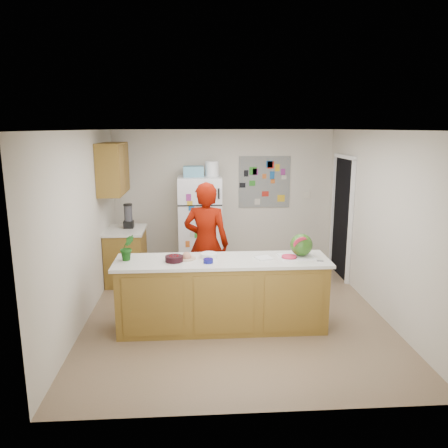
{
  "coord_description": "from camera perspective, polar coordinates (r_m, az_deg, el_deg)",
  "views": [
    {
      "loc": [
        -0.52,
        -5.72,
        2.53
      ],
      "look_at": [
        -0.13,
        0.2,
        1.22
      ],
      "focal_mm": 35.0,
      "sensor_mm": 36.0,
      "label": 1
    }
  ],
  "objects": [
    {
      "name": "peninsula_base",
      "position": [
        5.63,
        -0.23,
        -9.32
      ],
      "size": [
        2.6,
        0.62,
        0.88
      ],
      "primitive_type": "cube",
      "color": "brown",
      "rests_on": "floor"
    },
    {
      "name": "cutting_board",
      "position": [
        5.64,
        9.47,
        -4.22
      ],
      "size": [
        0.46,
        0.36,
        0.01
      ],
      "primitive_type": "cube",
      "rotation": [
        0.0,
        0.0,
        0.07
      ],
      "color": "white",
      "rests_on": "peninsula_top"
    },
    {
      "name": "wall_right",
      "position": [
        6.38,
        19.69,
        0.16
      ],
      "size": [
        0.02,
        4.5,
        2.5
      ],
      "primitive_type": "cube",
      "color": "beige",
      "rests_on": "ground"
    },
    {
      "name": "paper_towel",
      "position": [
        5.51,
        5.23,
        -4.46
      ],
      "size": [
        0.24,
        0.22,
        0.02
      ],
      "primitive_type": "cube",
      "rotation": [
        0.0,
        0.0,
        0.35
      ],
      "color": "white",
      "rests_on": "peninsula_top"
    },
    {
      "name": "upper_cabinets",
      "position": [
        7.16,
        -14.3,
        7.04
      ],
      "size": [
        0.35,
        1.0,
        0.8
      ],
      "primitive_type": "cube",
      "color": "brown",
      "rests_on": "wall_left"
    },
    {
      "name": "blender_appliance",
      "position": [
        7.39,
        -12.39,
        0.94
      ],
      "size": [
        0.13,
        0.13,
        0.38
      ],
      "primitive_type": "cylinder",
      "color": "black",
      "rests_on": "side_counter_top"
    },
    {
      "name": "cobalt_bowl",
      "position": [
        5.33,
        -2.08,
        -4.82
      ],
      "size": [
        0.15,
        0.15,
        0.05
      ],
      "primitive_type": "cylinder",
      "rotation": [
        0.0,
        0.0,
        0.28
      ],
      "color": "#0C0F64",
      "rests_on": "peninsula_top"
    },
    {
      "name": "white_bowl",
      "position": [
        5.54,
        -1.99,
        -4.12
      ],
      "size": [
        0.21,
        0.21,
        0.06
      ],
      "primitive_type": "cylinder",
      "rotation": [
        0.0,
        0.0,
        0.03
      ],
      "color": "silver",
      "rests_on": "peninsula_top"
    },
    {
      "name": "ceiling",
      "position": [
        5.74,
        1.48,
        12.27
      ],
      "size": [
        4.0,
        4.5,
        0.02
      ],
      "primitive_type": "cube",
      "color": "white",
      "rests_on": "wall_back"
    },
    {
      "name": "peninsula_top",
      "position": [
        5.47,
        -0.23,
        -4.85
      ],
      "size": [
        2.68,
        0.7,
        0.04
      ],
      "primitive_type": "cube",
      "color": "silver",
      "rests_on": "peninsula_base"
    },
    {
      "name": "cherry_bowl",
      "position": [
        5.41,
        -6.53,
        -4.52
      ],
      "size": [
        0.25,
        0.25,
        0.07
      ],
      "primitive_type": "cylinder",
      "rotation": [
        0.0,
        0.0,
        0.16
      ],
      "color": "black",
      "rests_on": "peninsula_top"
    },
    {
      "name": "watermelon_slice",
      "position": [
        5.57,
        8.49,
        -4.24
      ],
      "size": [
        0.19,
        0.19,
        0.02
      ],
      "primitive_type": "cylinder",
      "color": "red",
      "rests_on": "cutting_board"
    },
    {
      "name": "keys",
      "position": [
        5.52,
        12.46,
        -4.74
      ],
      "size": [
        0.09,
        0.06,
        0.01
      ],
      "primitive_type": "cube",
      "rotation": [
        0.0,
        0.0,
        -0.35
      ],
      "color": "gray",
      "rests_on": "peninsula_top"
    },
    {
      "name": "wall_back",
      "position": [
        8.1,
        -0.02,
        3.37
      ],
      "size": [
        4.0,
        0.02,
        2.5
      ],
      "primitive_type": "cube",
      "color": "beige",
      "rests_on": "ground"
    },
    {
      "name": "person",
      "position": [
        6.28,
        -2.33,
        -2.61
      ],
      "size": [
        0.73,
        0.56,
        1.79
      ],
      "primitive_type": "imported",
      "rotation": [
        0.0,
        0.0,
        2.92
      ],
      "color": "#650B00",
      "rests_on": "floor"
    },
    {
      "name": "potted_plant",
      "position": [
        5.53,
        -12.53,
        -3.01
      ],
      "size": [
        0.22,
        0.2,
        0.32
      ],
      "primitive_type": "imported",
      "rotation": [
        0.0,
        0.0,
        0.41
      ],
      "color": "#10440B",
      "rests_on": "peninsula_top"
    },
    {
      "name": "photo_collage",
      "position": [
        8.12,
        5.31,
        5.48
      ],
      "size": [
        0.95,
        0.01,
        0.95
      ],
      "primitive_type": "cube",
      "color": "slate",
      "rests_on": "wall_back"
    },
    {
      "name": "fridge_top_bin",
      "position": [
        7.63,
        -3.99,
        6.87
      ],
      "size": [
        0.35,
        0.28,
        0.18
      ],
      "primitive_type": "cube",
      "color": "#5999B2",
      "rests_on": "refrigerator"
    },
    {
      "name": "plate",
      "position": [
        5.5,
        -4.92,
        -4.5
      ],
      "size": [
        0.29,
        0.29,
        0.02
      ],
      "primitive_type": "cylinder",
      "rotation": [
        0.0,
        0.0,
        0.27
      ],
      "color": "#BAAF8D",
      "rests_on": "peninsula_top"
    },
    {
      "name": "wall_left",
      "position": [
        6.05,
        -17.93,
        -0.37
      ],
      "size": [
        0.02,
        4.5,
        2.5
      ],
      "primitive_type": "cube",
      "color": "beige",
      "rests_on": "ground"
    },
    {
      "name": "refrigerator",
      "position": [
        7.78,
        -3.15,
        -0.02
      ],
      "size": [
        0.75,
        0.7,
        1.7
      ],
      "primitive_type": "cube",
      "color": "silver",
      "rests_on": "floor"
    },
    {
      "name": "doorway",
      "position": [
        7.74,
        15.21,
        0.78
      ],
      "size": [
        0.03,
        0.85,
        2.04
      ],
      "primitive_type": "cube",
      "color": "black",
      "rests_on": "ground"
    },
    {
      "name": "side_counter_base",
      "position": [
        7.46,
        -12.65,
        -4.18
      ],
      "size": [
        0.6,
        0.8,
        0.86
      ],
      "primitive_type": "cube",
      "color": "brown",
      "rests_on": "floor"
    },
    {
      "name": "side_counter_top",
      "position": [
        7.35,
        -12.81,
        -0.82
      ],
      "size": [
        0.64,
        0.84,
        0.04
      ],
      "primitive_type": "cube",
      "color": "silver",
      "rests_on": "side_counter_base"
    },
    {
      "name": "watermelon",
      "position": [
        5.63,
        10.07,
        -2.7
      ],
      "size": [
        0.28,
        0.28,
        0.28
      ],
      "primitive_type": "sphere",
      "color": "#2B5812",
      "rests_on": "cutting_board"
    },
    {
      "name": "floor",
      "position": [
        6.28,
        1.35,
        -11.4
      ],
      "size": [
        4.0,
        4.5,
        0.02
      ],
      "primitive_type": "cube",
      "color": "brown",
      "rests_on": "ground"
    }
  ]
}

